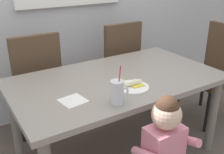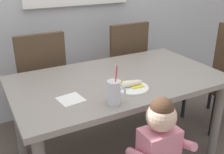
{
  "view_description": "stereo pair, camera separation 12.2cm",
  "coord_description": "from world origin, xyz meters",
  "px_view_note": "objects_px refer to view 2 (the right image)",
  "views": [
    {
      "loc": [
        -1.02,
        -1.55,
        1.49
      ],
      "look_at": [
        -0.1,
        -0.09,
        0.76
      ],
      "focal_mm": 42.91,
      "sensor_mm": 36.0,
      "label": 1
    },
    {
      "loc": [
        -0.92,
        -1.61,
        1.49
      ],
      "look_at": [
        -0.1,
        -0.09,
        0.76
      ],
      "focal_mm": 42.91,
      "sensor_mm": 36.0,
      "label": 2
    }
  ],
  "objects_px": {
    "dining_chair_left": "(40,76)",
    "paper_napkin": "(71,99)",
    "dining_table": "(118,88)",
    "dining_chair_far": "(223,70)",
    "peeled_banana": "(132,84)",
    "dining_chair_right": "(123,61)",
    "milk_cup": "(114,94)",
    "snack_plate": "(132,88)",
    "toddler_standing": "(159,147)"
  },
  "relations": [
    {
      "from": "dining_table",
      "to": "paper_napkin",
      "type": "distance_m",
      "value": 0.48
    },
    {
      "from": "dining_chair_right",
      "to": "snack_plate",
      "type": "height_order",
      "value": "dining_chair_right"
    },
    {
      "from": "dining_chair_left",
      "to": "paper_napkin",
      "type": "height_order",
      "value": "dining_chair_left"
    },
    {
      "from": "dining_chair_right",
      "to": "snack_plate",
      "type": "xyz_separation_m",
      "value": [
        -0.47,
        -0.91,
        0.16
      ]
    },
    {
      "from": "toddler_standing",
      "to": "paper_napkin",
      "type": "xyz_separation_m",
      "value": [
        -0.35,
        0.47,
        0.18
      ]
    },
    {
      "from": "dining_table",
      "to": "toddler_standing",
      "type": "xyz_separation_m",
      "value": [
        -0.09,
        -0.63,
        -0.09
      ]
    },
    {
      "from": "dining_chair_right",
      "to": "dining_chair_far",
      "type": "height_order",
      "value": "same"
    },
    {
      "from": "dining_chair_left",
      "to": "toddler_standing",
      "type": "height_order",
      "value": "dining_chair_left"
    },
    {
      "from": "dining_chair_left",
      "to": "milk_cup",
      "type": "relative_size",
      "value": 3.81
    },
    {
      "from": "dining_table",
      "to": "snack_plate",
      "type": "xyz_separation_m",
      "value": [
        -0.01,
        -0.21,
        0.09
      ]
    },
    {
      "from": "peeled_banana",
      "to": "paper_napkin",
      "type": "height_order",
      "value": "peeled_banana"
    },
    {
      "from": "dining_table",
      "to": "dining_chair_far",
      "type": "bearing_deg",
      "value": 0.33
    },
    {
      "from": "dining_table",
      "to": "dining_chair_far",
      "type": "xyz_separation_m",
      "value": [
        1.17,
        0.01,
        -0.07
      ]
    },
    {
      "from": "milk_cup",
      "to": "dining_table",
      "type": "bearing_deg",
      "value": 56.77
    },
    {
      "from": "milk_cup",
      "to": "dining_chair_right",
      "type": "bearing_deg",
      "value": 56.92
    },
    {
      "from": "dining_chair_left",
      "to": "paper_napkin",
      "type": "relative_size",
      "value": 6.4
    },
    {
      "from": "dining_table",
      "to": "snack_plate",
      "type": "distance_m",
      "value": 0.23
    },
    {
      "from": "toddler_standing",
      "to": "dining_chair_left",
      "type": "bearing_deg",
      "value": 104.3
    },
    {
      "from": "dining_table",
      "to": "milk_cup",
      "type": "bearing_deg",
      "value": -123.23
    },
    {
      "from": "dining_chair_far",
      "to": "paper_napkin",
      "type": "xyz_separation_m",
      "value": [
        -1.61,
        -0.17,
        0.16
      ]
    },
    {
      "from": "dining_table",
      "to": "dining_chair_right",
      "type": "relative_size",
      "value": 1.64
    },
    {
      "from": "dining_chair_right",
      "to": "paper_napkin",
      "type": "xyz_separation_m",
      "value": [
        -0.89,
        -0.86,
        0.16
      ]
    },
    {
      "from": "dining_chair_far",
      "to": "snack_plate",
      "type": "bearing_deg",
      "value": -79.66
    },
    {
      "from": "dining_chair_left",
      "to": "dining_chair_far",
      "type": "height_order",
      "value": "same"
    },
    {
      "from": "dining_table",
      "to": "dining_chair_far",
      "type": "distance_m",
      "value": 1.17
    },
    {
      "from": "milk_cup",
      "to": "dining_chair_far",
      "type": "bearing_deg",
      "value": 13.96
    },
    {
      "from": "snack_plate",
      "to": "milk_cup",
      "type": "bearing_deg",
      "value": -148.25
    },
    {
      "from": "dining_chair_right",
      "to": "milk_cup",
      "type": "height_order",
      "value": "dining_chair_right"
    },
    {
      "from": "milk_cup",
      "to": "peeled_banana",
      "type": "distance_m",
      "value": 0.26
    },
    {
      "from": "dining_chair_right",
      "to": "dining_chair_far",
      "type": "xyz_separation_m",
      "value": [
        0.72,
        -0.69,
        0.0
      ]
    },
    {
      "from": "snack_plate",
      "to": "toddler_standing",
      "type": "bearing_deg",
      "value": -100.34
    },
    {
      "from": "milk_cup",
      "to": "paper_napkin",
      "type": "distance_m",
      "value": 0.29
    },
    {
      "from": "dining_chair_left",
      "to": "paper_napkin",
      "type": "xyz_separation_m",
      "value": [
        -0.01,
        -0.86,
        0.16
      ]
    },
    {
      "from": "paper_napkin",
      "to": "dining_chair_left",
      "type": "bearing_deg",
      "value": 89.26
    },
    {
      "from": "paper_napkin",
      "to": "toddler_standing",
      "type": "bearing_deg",
      "value": -53.13
    },
    {
      "from": "dining_chair_right",
      "to": "toddler_standing",
      "type": "distance_m",
      "value": 1.44
    },
    {
      "from": "dining_chair_right",
      "to": "toddler_standing",
      "type": "height_order",
      "value": "dining_chair_right"
    },
    {
      "from": "peeled_banana",
      "to": "dining_chair_right",
      "type": "bearing_deg",
      "value": 62.94
    },
    {
      "from": "paper_napkin",
      "to": "milk_cup",
      "type": "bearing_deg",
      "value": -39.02
    },
    {
      "from": "dining_chair_far",
      "to": "toddler_standing",
      "type": "height_order",
      "value": "dining_chair_far"
    },
    {
      "from": "dining_chair_left",
      "to": "dining_chair_far",
      "type": "bearing_deg",
      "value": 156.64
    },
    {
      "from": "dining_chair_left",
      "to": "toddler_standing",
      "type": "xyz_separation_m",
      "value": [
        0.34,
        -1.33,
        -0.02
      ]
    },
    {
      "from": "dining_table",
      "to": "peeled_banana",
      "type": "bearing_deg",
      "value": -91.09
    },
    {
      "from": "dining_chair_left",
      "to": "dining_chair_right",
      "type": "bearing_deg",
      "value": -179.88
    },
    {
      "from": "milk_cup",
      "to": "snack_plate",
      "type": "height_order",
      "value": "milk_cup"
    },
    {
      "from": "dining_chair_left",
      "to": "peeled_banana",
      "type": "relative_size",
      "value": 5.55
    },
    {
      "from": "toddler_standing",
      "to": "paper_napkin",
      "type": "distance_m",
      "value": 0.61
    },
    {
      "from": "dining_chair_far",
      "to": "milk_cup",
      "type": "distance_m",
      "value": 1.45
    },
    {
      "from": "dining_chair_left",
      "to": "peeled_banana",
      "type": "bearing_deg",
      "value": 115.33
    },
    {
      "from": "dining_chair_right",
      "to": "toddler_standing",
      "type": "bearing_deg",
      "value": 67.81
    }
  ]
}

